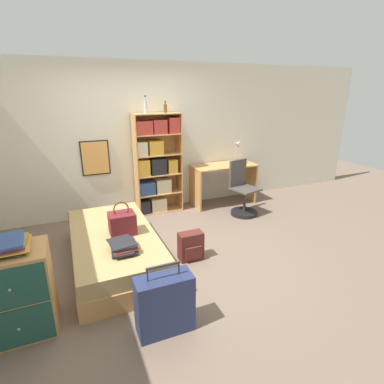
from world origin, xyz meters
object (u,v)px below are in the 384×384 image
Objects in this scene: bed at (114,247)px; bottle_brown at (165,108)px; handbag at (122,223)px; bottle_green at (146,107)px; suitcase at (165,304)px; backpack at (191,246)px; bookcase at (155,164)px; dresser at (18,293)px; desk at (223,177)px; book_stack_on_bed at (123,246)px; desk_lamp at (238,147)px; desk_chair at (243,197)px; magazine_pile_on_dresser at (10,245)px.

bottle_brown reaches higher than bed.
bottle_green reaches higher than handbag.
backpack is (0.70, 1.05, -0.10)m from suitcase.
bookcase is at bearing 59.69° from handbag.
bottle_green is at bearing 77.07° from suitcase.
dresser reaches higher than desk.
backpack is at bearing 56.22° from suitcase.
handbag reaches higher than suitcase.
dresser is at bearing -160.59° from book_stack_on_bed.
desk_lamp reaches higher than suitcase.
desk_chair reaches higher than suitcase.
bottle_brown is (2.20, 2.34, 1.42)m from dresser.
bottle_brown is at bearing 5.87° from bottle_green.
desk_chair reaches higher than desk.
dresser is (-1.20, 0.51, 0.13)m from suitcase.
handbag reaches higher than dresser.
desk_chair is (2.38, 0.74, 0.11)m from bed.
bottle_green reaches higher than bookcase.
dresser is 2.19× the size of magazine_pile_on_dresser.
bookcase is at bearing 49.59° from dresser.
book_stack_on_bed is 0.97m from backpack.
suitcase is at bearing -77.15° from book_stack_on_bed.
desk_chair is (2.15, 2.11, 0.03)m from suitcase.
book_stack_on_bed is 0.31× the size of desk.
handbag is 0.46m from book_stack_on_bed.
bottle_green is 0.23× the size of desk.
desk_chair is at bearing 27.98° from book_stack_on_bed.
book_stack_on_bed reaches higher than bed.
bottle_brown is at bearing 174.79° from desk_lamp.
book_stack_on_bed is at bearing -120.95° from bottle_brown.
bed is at bearing -152.73° from desk_lamp.
desk_chair reaches higher than book_stack_on_bed.
handbag is at bearing -125.72° from bottle_brown.
book_stack_on_bed is 2.69m from bottle_brown.
desk_lamp is (1.40, -0.13, -0.74)m from bottle_brown.
desk is (2.33, 1.36, 0.33)m from bed.
dresser is at bearing -164.12° from backpack.
dresser reaches higher than bed.
suitcase reaches higher than bed.
dresser is 3.52m from bottle_brown.
book_stack_on_bed is at bearing -100.33° from handbag.
backpack is at bearing -143.81° from desk_chair.
handbag is (0.11, -0.07, 0.35)m from bed.
backpack is (-1.69, -1.67, -0.91)m from desk_lamp.
bed is 2.05× the size of desk_chair.
backpack is (-1.45, -1.06, -0.13)m from desk_chair.
bed is 0.99m from backpack.
desk_chair is (3.36, 1.60, -0.09)m from dresser.
handbag reaches higher than desk.
desk is 0.66m from desk_chair.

